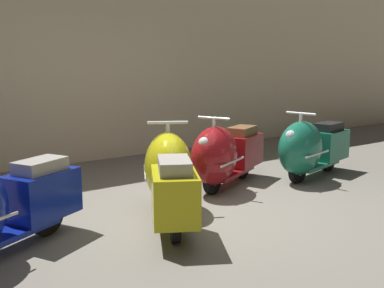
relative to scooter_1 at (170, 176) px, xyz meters
name	(u,v)px	position (x,y,z in m)	size (l,w,h in m)	color
ground_plane	(214,210)	(0.55, -0.05, -0.46)	(60.00, 60.00, 0.00)	slate
showroom_back_wall	(90,52)	(0.53, 3.32, 1.36)	(18.00, 0.24, 3.65)	beige
scooter_1	(170,176)	(0.00, 0.00, 0.00)	(1.19, 1.68, 1.01)	black
scooter_2	(224,155)	(1.21, 0.60, -0.01)	(1.65, 1.09, 0.98)	black
scooter_3	(309,148)	(2.53, 0.29, -0.01)	(1.67, 0.81, 0.98)	black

